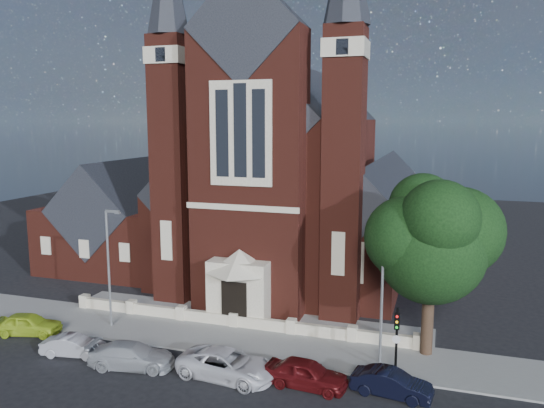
{
  "coord_description": "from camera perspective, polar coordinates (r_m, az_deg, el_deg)",
  "views": [
    {
      "loc": [
        12.9,
        -25.27,
        13.83
      ],
      "look_at": [
        0.9,
        12.0,
        7.7
      ],
      "focal_mm": 35.0,
      "sensor_mm": 36.0,
      "label": 1
    }
  ],
  "objects": [
    {
      "name": "car_lime_van",
      "position": [
        38.89,
        -24.77,
        -11.64
      ],
      "size": [
        4.53,
        2.7,
        1.45
      ],
      "primitive_type": "imported",
      "rotation": [
        0.0,
        0.0,
        1.82
      ],
      "color": "#A9C727",
      "rests_on": "ground"
    },
    {
      "name": "car_dark_red",
      "position": [
        29.18,
        3.72,
        -17.74
      ],
      "size": [
        4.55,
        2.16,
        1.5
      ],
      "primitive_type": "imported",
      "rotation": [
        0.0,
        0.0,
        1.48
      ],
      "color": "#550E10",
      "rests_on": "ground"
    },
    {
      "name": "car_navy",
      "position": [
        28.99,
        12.75,
        -18.32
      ],
      "size": [
        4.22,
        1.95,
        1.34
      ],
      "primitive_type": "imported",
      "rotation": [
        0.0,
        0.0,
        1.44
      ],
      "color": "black",
      "rests_on": "ground"
    },
    {
      "name": "church",
      "position": [
        50.22,
        2.86,
        2.44
      ],
      "size": [
        20.01,
        34.9,
        29.2
      ],
      "color": "#4F1D15",
      "rests_on": "ground"
    },
    {
      "name": "forecourt_paving",
      "position": [
        38.7,
        -2.92,
        -12.05
      ],
      "size": [
        26.0,
        3.0,
        0.14
      ],
      "primitive_type": "cube",
      "color": "gray",
      "rests_on": "ground"
    },
    {
      "name": "car_silver_a",
      "position": [
        34.67,
        -20.57,
        -14.09
      ],
      "size": [
        3.92,
        1.94,
        1.24
      ],
      "primitive_type": "imported",
      "rotation": [
        0.0,
        0.0,
        1.75
      ],
      "color": "#9A9BA1",
      "rests_on": "ground"
    },
    {
      "name": "street_lamp_left",
      "position": [
        37.08,
        -17.08,
        -5.92
      ],
      "size": [
        1.16,
        0.22,
        8.09
      ],
      "color": "gray",
      "rests_on": "ground"
    },
    {
      "name": "car_silver_b",
      "position": [
        32.16,
        -14.84,
        -15.49
      ],
      "size": [
        5.17,
        2.82,
        1.42
      ],
      "primitive_type": "imported",
      "rotation": [
        0.0,
        0.0,
        1.75
      ],
      "color": "#A3A7AB",
      "rests_on": "ground"
    },
    {
      "name": "ground",
      "position": [
        44.49,
        0.09,
        -9.21
      ],
      "size": [
        120.0,
        120.0,
        0.0
      ],
      "primitive_type": "plane",
      "color": "black",
      "rests_on": "ground"
    },
    {
      "name": "parish_hall",
      "position": [
        52.95,
        -15.62,
        -2.12
      ],
      "size": [
        12.0,
        12.2,
        10.24
      ],
      "color": "#4F1D15",
      "rests_on": "ground"
    },
    {
      "name": "street_lamp_right",
      "position": [
        30.82,
        11.94,
        -8.72
      ],
      "size": [
        1.16,
        0.22,
        8.09
      ],
      "color": "gray",
      "rests_on": "ground"
    },
    {
      "name": "pavement_strip",
      "position": [
        35.27,
        -5.29,
        -14.22
      ],
      "size": [
        60.0,
        5.0,
        0.12
      ],
      "primitive_type": "cube",
      "color": "gray",
      "rests_on": "ground"
    },
    {
      "name": "car_white_suv",
      "position": [
        30.11,
        -4.81,
        -16.84
      ],
      "size": [
        5.78,
        3.12,
        1.54
      ],
      "primitive_type": "imported",
      "rotation": [
        0.0,
        0.0,
        1.47
      ],
      "color": "white",
      "rests_on": "ground"
    },
    {
      "name": "traffic_signal",
      "position": [
        29.95,
        13.26,
        -13.4
      ],
      "size": [
        0.28,
        0.42,
        4.0
      ],
      "color": "black",
      "rests_on": "ground"
    },
    {
      "name": "street_tree",
      "position": [
        31.73,
        16.92,
        -3.99
      ],
      "size": [
        6.4,
        6.6,
        10.7
      ],
      "color": "black",
      "rests_on": "ground"
    },
    {
      "name": "forecourt_wall",
      "position": [
        36.97,
        -4.04,
        -13.09
      ],
      "size": [
        24.0,
        0.4,
        0.9
      ],
      "primitive_type": "cube",
      "color": "#B2AA8E",
      "rests_on": "ground"
    }
  ]
}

